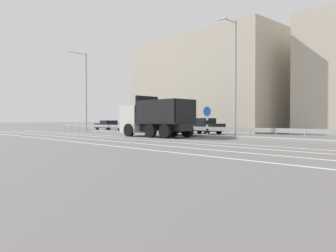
{
  "coord_description": "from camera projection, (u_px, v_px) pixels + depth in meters",
  "views": [
    {
      "loc": [
        19.95,
        -17.27,
        1.34
      ],
      "look_at": [
        0.06,
        0.83,
        0.85
      ],
      "focal_mm": 35.0,
      "sensor_mm": 36.0,
      "label": 1
    }
  ],
  "objects": [
    {
      "name": "median_island",
      "position": [
        179.0,
        135.0,
        27.82
      ],
      "size": [
        27.63,
        1.1,
        0.18
      ],
      "primitive_type": "cube",
      "color": "gray",
      "rests_on": "ground_plane"
    },
    {
      "name": "parked_car_1",
      "position": [
        133.0,
        126.0,
        39.91
      ],
      "size": [
        4.63,
        2.13,
        1.28
      ],
      "rotation": [
        0.0,
        0.0,
        -1.65
      ],
      "color": "silver",
      "rests_on": "ground_plane"
    },
    {
      "name": "street_lamp_0",
      "position": [
        85.0,
        88.0,
        39.39
      ],
      "size": [
        0.71,
        2.61,
        9.41
      ],
      "color": "#ADADB2",
      "rests_on": "ground_plane"
    },
    {
      "name": "ground_plane",
      "position": [
        160.0,
        137.0,
        26.4
      ],
      "size": [
        320.0,
        320.0,
        0.0
      ],
      "primitive_type": "plane",
      "color": "#605E5B"
    },
    {
      "name": "dump_truck",
      "position": [
        149.0,
        121.0,
        26.57
      ],
      "size": [
        6.53,
        3.1,
        3.29
      ],
      "rotation": [
        0.0,
        0.0,
        1.64
      ],
      "color": "silver",
      "rests_on": "ground_plane"
    },
    {
      "name": "median_road_sign",
      "position": [
        207.0,
        120.0,
        25.46
      ],
      "size": [
        0.81,
        0.16,
        2.42
      ],
      "color": "white",
      "rests_on": "ground_plane"
    },
    {
      "name": "median_guardrail",
      "position": [
        189.0,
        129.0,
        28.7
      ],
      "size": [
        50.23,
        0.09,
        0.78
      ],
      "color": "#9EA0A5",
      "rests_on": "ground_plane"
    },
    {
      "name": "parked_car_0",
      "position": [
        108.0,
        125.0,
        43.49
      ],
      "size": [
        4.46,
        2.09,
        1.29
      ],
      "rotation": [
        0.0,
        0.0,
        1.53
      ],
      "color": "black",
      "rests_on": "ground_plane"
    },
    {
      "name": "lane_strip_0",
      "position": [
        138.0,
        138.0,
        24.79
      ],
      "size": [
        50.23,
        0.16,
        0.01
      ],
      "primitive_type": "cube",
      "color": "silver",
      "rests_on": "ground_plane"
    },
    {
      "name": "parked_car_2",
      "position": [
        165.0,
        126.0,
        35.7
      ],
      "size": [
        4.78,
        2.03,
        1.45
      ],
      "rotation": [
        0.0,
        0.0,
        -1.61
      ],
      "color": "silver",
      "rests_on": "ground_plane"
    },
    {
      "name": "street_lamp_1",
      "position": [
        234.0,
        73.0,
        23.55
      ],
      "size": [
        0.71,
        1.91,
        8.51
      ],
      "color": "#ADADB2",
      "rests_on": "ground_plane"
    },
    {
      "name": "lane_strip_3",
      "position": [
        66.0,
        141.0,
        20.89
      ],
      "size": [
        50.23,
        0.16,
        0.01
      ],
      "primitive_type": "cube",
      "color": "silver",
      "rests_on": "ground_plane"
    },
    {
      "name": "background_building_0",
      "position": [
        222.0,
        87.0,
        43.64
      ],
      "size": [
        20.14,
        15.61,
        11.42
      ],
      "primitive_type": "cube",
      "color": "#B7AD99",
      "rests_on": "ground_plane"
    },
    {
      "name": "lane_strip_1",
      "position": [
        120.0,
        138.0,
        23.68
      ],
      "size": [
        50.23,
        0.16,
        0.01
      ],
      "primitive_type": "cube",
      "color": "silver",
      "rests_on": "ground_plane"
    },
    {
      "name": "parked_car_3",
      "position": [
        203.0,
        126.0,
        31.01
      ],
      "size": [
        4.1,
        1.98,
        1.52
      ],
      "rotation": [
        0.0,
        0.0,
        1.54
      ],
      "color": "black",
      "rests_on": "ground_plane"
    },
    {
      "name": "lane_strip_2",
      "position": [
        95.0,
        140.0,
        22.29
      ],
      "size": [
        50.23,
        0.16,
        0.01
      ],
      "primitive_type": "cube",
      "color": "silver",
      "rests_on": "ground_plane"
    }
  ]
}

